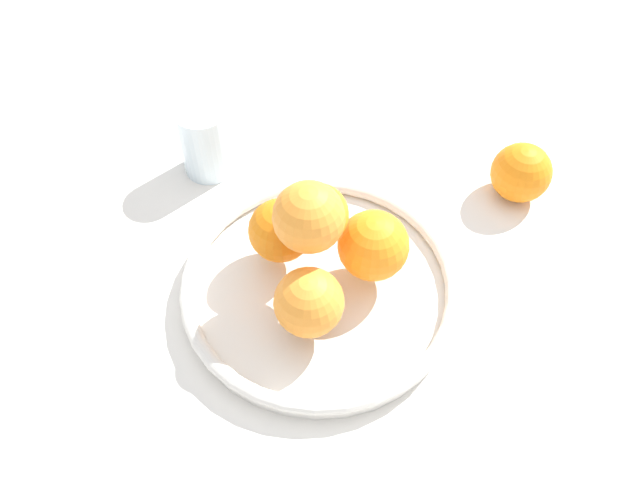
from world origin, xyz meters
name	(u,v)px	position (x,y,z in m)	size (l,w,h in m)	color
ground_plane	(320,292)	(0.00, 0.00, 0.00)	(4.00, 4.00, 0.00)	silver
fruit_bowl	(320,285)	(0.00, 0.00, 0.02)	(0.33, 0.33, 0.03)	silver
orange_pile	(320,244)	(0.00, 0.00, 0.09)	(0.18, 0.18, 0.14)	orange
stray_orange	(521,173)	(-0.26, 0.17, 0.04)	(0.08, 0.08, 0.08)	orange
drinking_glass	(206,140)	(-0.13, -0.23, 0.05)	(0.07, 0.07, 0.10)	silver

